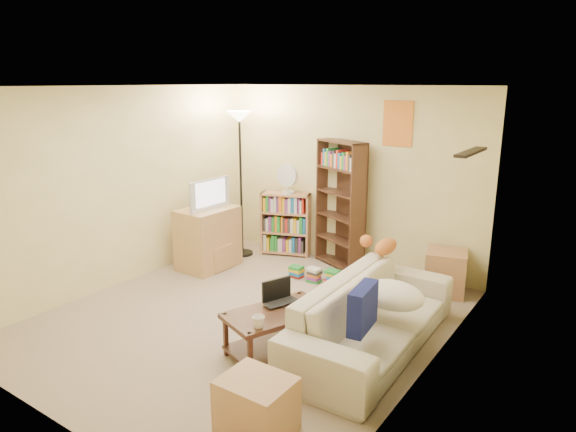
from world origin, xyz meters
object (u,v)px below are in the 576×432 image
at_px(tabby_cat, 382,246).
at_px(tall_bookshelf, 340,201).
at_px(sofa, 373,316).
at_px(mug, 258,322).
at_px(short_bookshelf, 286,224).
at_px(laptop, 284,305).
at_px(floor_lamp, 240,142).
at_px(end_cabinet, 257,406).
at_px(television, 206,194).
at_px(tv_stand, 208,238).
at_px(side_table, 446,272).
at_px(coffee_table, 277,326).
at_px(desk_fan, 287,178).

bearing_deg(tabby_cat, tall_bookshelf, 137.55).
distance_m(sofa, mug, 1.18).
distance_m(tabby_cat, short_bookshelf, 2.25).
bearing_deg(short_bookshelf, laptop, -75.28).
xyz_separation_m(laptop, floor_lamp, (-2.13, 1.94, 1.26)).
relative_size(floor_lamp, end_cabinet, 4.12).
height_order(television, floor_lamp, floor_lamp).
xyz_separation_m(tabby_cat, floor_lamp, (-2.53, 0.59, 0.94)).
xyz_separation_m(tv_stand, side_table, (3.04, 0.98, -0.15)).
distance_m(short_bookshelf, floor_lamp, 1.40).
distance_m(tabby_cat, end_cabinet, 2.57).
distance_m(tabby_cat, coffee_table, 1.61).
bearing_deg(floor_lamp, tv_stand, -93.11).
bearing_deg(coffee_table, tabby_cat, 96.35).
bearing_deg(sofa, television, 73.58).
height_order(laptop, end_cabinet, laptop).
xyz_separation_m(laptop, television, (-2.17, 1.25, 0.61)).
bearing_deg(laptop, tall_bookshelf, 36.05).
bearing_deg(television, laptop, -117.88).
xyz_separation_m(tabby_cat, mug, (-0.34, -1.84, -0.28)).
bearing_deg(end_cabinet, television, 138.58).
relative_size(laptop, desk_fan, 0.91).
xyz_separation_m(tabby_cat, short_bookshelf, (-2.00, 0.99, -0.29)).
bearing_deg(tall_bookshelf, mug, -51.57).
distance_m(sofa, tabby_cat, 1.03).
bearing_deg(tabby_cat, side_table, 61.77).
bearing_deg(tv_stand, floor_lamp, 88.86).
distance_m(tabby_cat, laptop, 1.44).
bearing_deg(mug, end_cabinet, -53.56).
xyz_separation_m(tall_bookshelf, end_cabinet, (1.24, -3.50, -0.72)).
height_order(sofa, side_table, sofa).
xyz_separation_m(coffee_table, side_table, (0.87, 2.37, -0.01)).
relative_size(laptop, side_table, 0.75).
relative_size(short_bookshelf, end_cabinet, 1.82).
bearing_deg(end_cabinet, floor_lamp, 130.89).
bearing_deg(mug, tall_bookshelf, 104.79).
bearing_deg(mug, sofa, 55.72).
relative_size(sofa, laptop, 5.68).
bearing_deg(tabby_cat, mug, -100.40).
height_order(tv_stand, desk_fan, desk_fan).
height_order(coffee_table, side_table, side_table).
bearing_deg(tv_stand, desk_fan, 61.40).
height_order(television, end_cabinet, television).
bearing_deg(floor_lamp, laptop, -42.36).
relative_size(laptop, tv_stand, 0.48).
height_order(laptop, short_bookshelf, short_bookshelf).
distance_m(tv_stand, floor_lamp, 1.46).
bearing_deg(short_bookshelf, floor_lamp, -162.62).
relative_size(tabby_cat, desk_fan, 1.18).
bearing_deg(floor_lamp, short_bookshelf, 36.98).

